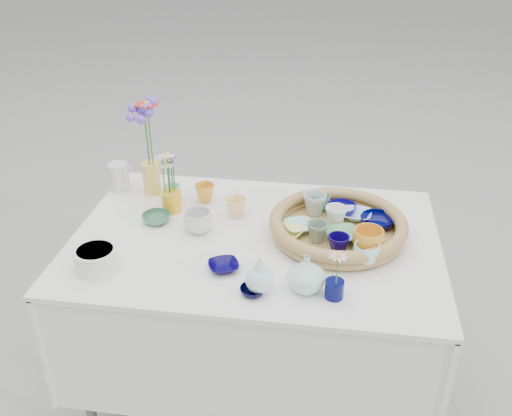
# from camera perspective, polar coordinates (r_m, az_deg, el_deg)

# --- Properties ---
(ground) EXTENTS (80.00, 80.00, 0.00)m
(ground) POSITION_cam_1_polar(r_m,az_deg,el_deg) (2.47, -0.07, -18.16)
(ground) COLOR gray
(display_table) EXTENTS (1.26, 0.86, 0.77)m
(display_table) POSITION_cam_1_polar(r_m,az_deg,el_deg) (2.47, -0.07, -18.16)
(display_table) COLOR white
(display_table) RESTS_ON ground
(wicker_tray) EXTENTS (0.47, 0.47, 0.08)m
(wicker_tray) POSITION_cam_1_polar(r_m,az_deg,el_deg) (1.98, 8.18, -1.84)
(wicker_tray) COLOR olive
(wicker_tray) RESTS_ON display_table
(tray_ceramic_0) EXTENTS (0.11, 0.11, 0.03)m
(tray_ceramic_0) POSITION_cam_1_polar(r_m,az_deg,el_deg) (2.10, 8.57, -0.09)
(tray_ceramic_0) COLOR #0B036B
(tray_ceramic_0) RESTS_ON wicker_tray
(tray_ceramic_1) EXTENTS (0.14, 0.14, 0.04)m
(tray_ceramic_1) POSITION_cam_1_polar(r_m,az_deg,el_deg) (2.04, 12.03, -1.34)
(tray_ceramic_1) COLOR #000243
(tray_ceramic_1) RESTS_ON wicker_tray
(tray_ceramic_2) EXTENTS (0.11, 0.11, 0.08)m
(tray_ceramic_2) POSITION_cam_1_polar(r_m,az_deg,el_deg) (1.88, 11.13, -3.24)
(tray_ceramic_2) COLOR gold
(tray_ceramic_2) RESTS_ON wicker_tray
(tray_ceramic_3) EXTENTS (0.15, 0.15, 0.03)m
(tray_ceramic_3) POSITION_cam_1_polar(r_m,az_deg,el_deg) (1.95, 8.72, -2.69)
(tray_ceramic_3) COLOR #60A973
(tray_ceramic_3) RESTS_ON wicker_tray
(tray_ceramic_4) EXTENTS (0.08, 0.08, 0.07)m
(tray_ceramic_4) POSITION_cam_1_polar(r_m,az_deg,el_deg) (1.91, 6.16, -2.41)
(tray_ceramic_4) COLOR slate
(tray_ceramic_4) RESTS_ON wicker_tray
(tray_ceramic_5) EXTENTS (0.14, 0.14, 0.03)m
(tray_ceramic_5) POSITION_cam_1_polar(r_m,az_deg,el_deg) (1.98, 4.33, -1.86)
(tray_ceramic_5) COLOR #9AE0DA
(tray_ceramic_5) RESTS_ON wicker_tray
(tray_ceramic_6) EXTENTS (0.09, 0.09, 0.08)m
(tray_ceramic_6) POSITION_cam_1_polar(r_m,az_deg,el_deg) (2.07, 5.87, 0.39)
(tray_ceramic_6) COLOR #B3C9C0
(tray_ceramic_6) RESTS_ON wicker_tray
(tray_ceramic_7) EXTENTS (0.09, 0.09, 0.07)m
(tray_ceramic_7) POSITION_cam_1_polar(r_m,az_deg,el_deg) (2.01, 7.97, -0.82)
(tray_ceramic_7) COLOR white
(tray_ceramic_7) RESTS_ON wicker_tray
(tray_ceramic_8) EXTENTS (0.11, 0.11, 0.03)m
(tray_ceramic_8) POSITION_cam_1_polar(r_m,az_deg,el_deg) (2.07, 10.04, -0.69)
(tray_ceramic_8) COLOR #ADDBFF
(tray_ceramic_8) RESTS_ON wicker_tray
(tray_ceramic_9) EXTENTS (0.09, 0.09, 0.06)m
(tray_ceramic_9) POSITION_cam_1_polar(r_m,az_deg,el_deg) (1.86, 8.24, -3.64)
(tray_ceramic_9) COLOR #0B004C
(tray_ceramic_9) RESTS_ON wicker_tray
(tray_ceramic_10) EXTENTS (0.12, 0.12, 0.02)m
(tray_ceramic_10) POSITION_cam_1_polar(r_m,az_deg,el_deg) (1.94, 3.23, -2.47)
(tray_ceramic_10) COLOR #FFF263
(tray_ceramic_10) RESTS_ON wicker_tray
(tray_ceramic_11) EXTENTS (0.10, 0.10, 0.07)m
(tray_ceramic_11) POSITION_cam_1_polar(r_m,az_deg,el_deg) (1.83, 10.95, -4.47)
(tray_ceramic_11) COLOR #B1EED9
(tray_ceramic_11) RESTS_ON wicker_tray
(tray_ceramic_12) EXTENTS (0.06, 0.06, 0.06)m
(tray_ceramic_12) POSITION_cam_1_polar(r_m,az_deg,el_deg) (2.10, 6.59, 0.52)
(tray_ceramic_12) COLOR #448066
(tray_ceramic_12) RESTS_ON wicker_tray
(loose_ceramic_0) EXTENTS (0.08, 0.08, 0.07)m
(loose_ceramic_0) POSITION_cam_1_polar(r_m,az_deg,el_deg) (2.19, -5.14, 1.52)
(loose_ceramic_0) COLOR gold
(loose_ceramic_0) RESTS_ON display_table
(loose_ceramic_1) EXTENTS (0.09, 0.09, 0.07)m
(loose_ceramic_1) POSITION_cam_1_polar(r_m,az_deg,el_deg) (2.08, -2.01, 0.10)
(loose_ceramic_1) COLOR #FFD583
(loose_ceramic_1) RESTS_ON display_table
(loose_ceramic_2) EXTENTS (0.10, 0.10, 0.03)m
(loose_ceramic_2) POSITION_cam_1_polar(r_m,az_deg,el_deg) (2.08, -9.94, -1.01)
(loose_ceramic_2) COLOR #3D724E
(loose_ceramic_2) RESTS_ON display_table
(loose_ceramic_3) EXTENTS (0.12, 0.12, 0.08)m
(loose_ceramic_3) POSITION_cam_1_polar(r_m,az_deg,el_deg) (2.00, -5.81, -1.37)
(loose_ceramic_3) COLOR silver
(loose_ceramic_3) RESTS_ON display_table
(loose_ceramic_4) EXTENTS (0.13, 0.13, 0.02)m
(loose_ceramic_4) POSITION_cam_1_polar(r_m,az_deg,el_deg) (1.81, -3.26, -5.84)
(loose_ceramic_4) COLOR #06003E
(loose_ceramic_4) RESTS_ON display_table
(loose_ceramic_5) EXTENTS (0.08, 0.08, 0.06)m
(loose_ceramic_5) POSITION_cam_1_polar(r_m,az_deg,el_deg) (2.22, -8.35, 1.56)
(loose_ceramic_5) COLOR #8ED3B3
(loose_ceramic_5) RESTS_ON display_table
(loose_ceramic_6) EXTENTS (0.08, 0.08, 0.02)m
(loose_ceramic_6) POSITION_cam_1_polar(r_m,az_deg,el_deg) (1.71, -0.35, -8.29)
(loose_ceramic_6) COLOR black
(loose_ceramic_6) RESTS_ON display_table
(fluted_bowl) EXTENTS (0.14, 0.14, 0.07)m
(fluted_bowl) POSITION_cam_1_polar(r_m,az_deg,el_deg) (1.87, -15.70, -4.95)
(fluted_bowl) COLOR silver
(fluted_bowl) RESTS_ON display_table
(bud_vase_paleblue) EXTENTS (0.10, 0.10, 0.13)m
(bud_vase_paleblue) POSITION_cam_1_polar(r_m,az_deg,el_deg) (1.68, 0.37, -6.59)
(bud_vase_paleblue) COLOR silver
(bud_vase_paleblue) RESTS_ON display_table
(bud_vase_seafoam) EXTENTS (0.14, 0.14, 0.12)m
(bud_vase_seafoam) POSITION_cam_1_polar(r_m,az_deg,el_deg) (1.70, 5.04, -6.51)
(bud_vase_seafoam) COLOR #B4E9D2
(bud_vase_seafoam) RESTS_ON display_table
(bud_vase_cobalt) EXTENTS (0.07, 0.07, 0.06)m
(bud_vase_cobalt) POSITION_cam_1_polar(r_m,az_deg,el_deg) (1.70, 7.84, -8.04)
(bud_vase_cobalt) COLOR #040643
(bud_vase_cobalt) RESTS_ON display_table
(single_daisy) EXTENTS (0.07, 0.07, 0.11)m
(single_daisy) POSITION_cam_1_polar(r_m,az_deg,el_deg) (1.65, 8.12, -6.20)
(single_daisy) COLOR silver
(single_daisy) RESTS_ON bud_vase_cobalt
(tall_vase_yellow) EXTENTS (0.09, 0.09, 0.13)m
(tall_vase_yellow) POSITION_cam_1_polar(r_m,az_deg,el_deg) (2.27, -10.39, 2.96)
(tall_vase_yellow) COLOR #F0BE51
(tall_vase_yellow) RESTS_ON display_table
(gerbera) EXTENTS (0.11, 0.11, 0.26)m
(gerbera) POSITION_cam_1_polar(r_m,az_deg,el_deg) (2.18, -10.54, 7.19)
(gerbera) COLOR red
(gerbera) RESTS_ON tall_vase_yellow
(hydrangea) EXTENTS (0.11, 0.11, 0.30)m
(hydrangea) POSITION_cam_1_polar(r_m,az_deg,el_deg) (2.19, -10.85, 6.88)
(hydrangea) COLOR #5846C3
(hydrangea) RESTS_ON tall_vase_yellow
(white_pitcher) EXTENTS (0.12, 0.09, 0.11)m
(white_pitcher) POSITION_cam_1_polar(r_m,az_deg,el_deg) (2.33, -13.55, 3.06)
(white_pitcher) COLOR silver
(white_pitcher) RESTS_ON display_table
(daisy_cup) EXTENTS (0.08, 0.08, 0.08)m
(daisy_cup) POSITION_cam_1_polar(r_m,az_deg,el_deg) (2.14, -8.44, 0.67)
(daisy_cup) COLOR gold
(daisy_cup) RESTS_ON display_table
(daisy_posy) EXTENTS (0.10, 0.10, 0.17)m
(daisy_posy) POSITION_cam_1_polar(r_m,az_deg,el_deg) (2.10, -8.82, 3.78)
(daisy_posy) COLOR silver
(daisy_posy) RESTS_ON daisy_cup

